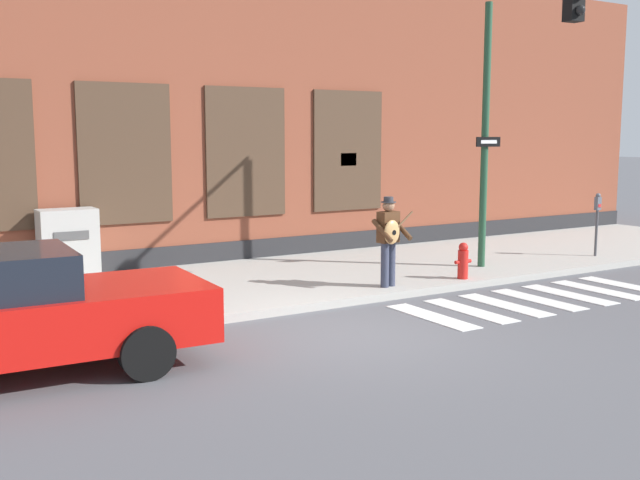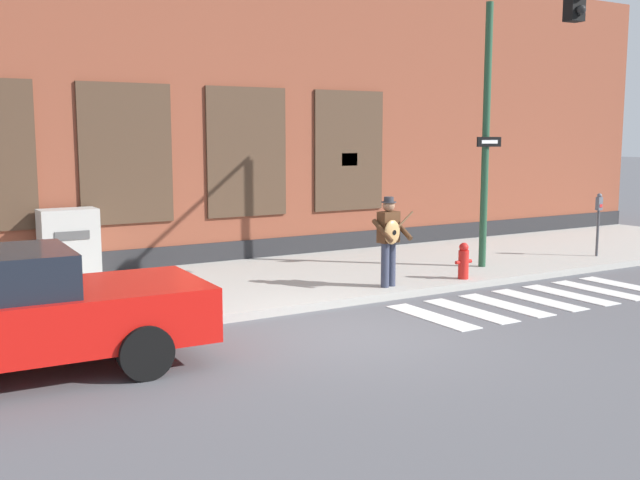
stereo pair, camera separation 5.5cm
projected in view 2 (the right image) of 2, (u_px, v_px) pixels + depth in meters
The scene contains 10 objects.
ground_plane at pixel (347, 335), 10.85m from camera, with size 160.00×160.00×0.00m, color #56565B.
sidewalk at pixel (237, 285), 14.09m from camera, with size 28.00×4.64×0.13m.
building_backdrop at pixel (156, 114), 17.29m from camera, with size 28.00×4.06×6.72m.
crosswalk at pixel (538, 300), 13.12m from camera, with size 5.20×1.90×0.01m.
red_car at pixel (8, 314), 8.88m from camera, with size 4.67×2.11×1.53m.
busker at pixel (389, 236), 13.47m from camera, with size 0.74×0.58×1.64m.
traffic_light at pixel (519, 79), 14.34m from camera, with size 0.66×2.64×5.57m.
parking_meter at pixel (599, 215), 16.93m from camera, with size 0.13×0.11×1.44m.
utility_box at pixel (69, 244), 14.23m from camera, with size 1.07×0.61×1.35m.
fire_hydrant at pixel (464, 261), 14.32m from camera, with size 0.38×0.20×0.70m.
Camera 2 is at (-5.78, -8.84, 2.88)m, focal length 42.00 mm.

